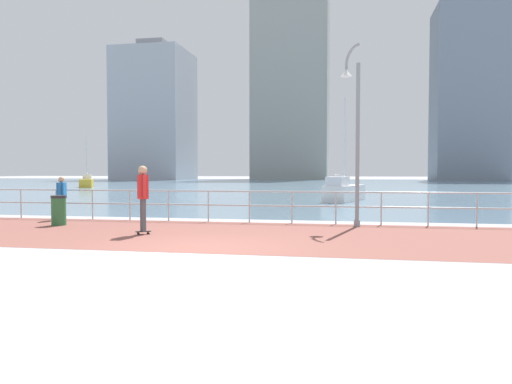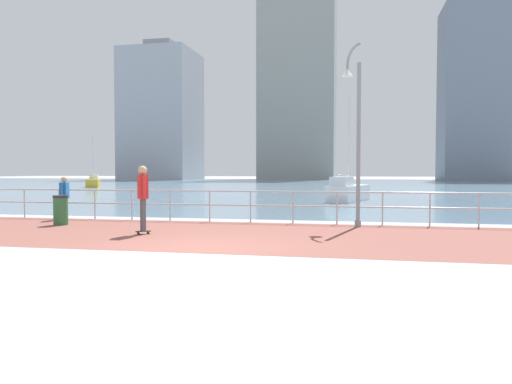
% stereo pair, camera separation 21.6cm
% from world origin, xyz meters
% --- Properties ---
extents(ground, '(220.00, 220.00, 0.00)m').
position_xyz_m(ground, '(0.00, 40.00, 0.00)').
color(ground, '#9E9EA3').
extents(brick_paving, '(28.00, 6.17, 0.01)m').
position_xyz_m(brick_paving, '(0.00, 2.52, 0.00)').
color(brick_paving, brown).
rests_on(brick_paving, ground).
extents(harbor_water, '(180.00, 88.00, 0.00)m').
position_xyz_m(harbor_water, '(0.00, 50.61, 0.00)').
color(harbor_water, slate).
rests_on(harbor_water, ground).
extents(waterfront_railing, '(25.25, 0.06, 1.05)m').
position_xyz_m(waterfront_railing, '(0.00, 5.61, 0.73)').
color(waterfront_railing, '#B2BCC1').
rests_on(waterfront_railing, ground).
extents(lamppost, '(0.63, 0.69, 5.51)m').
position_xyz_m(lamppost, '(3.35, 5.13, 3.05)').
color(lamppost, gray).
rests_on(lamppost, ground).
extents(skateboarder, '(0.39, 0.51, 1.83)m').
position_xyz_m(skateboarder, '(-2.16, 2.07, 1.11)').
color(skateboarder, black).
rests_on(skateboarder, ground).
extents(bystander, '(0.31, 0.56, 1.50)m').
position_xyz_m(bystander, '(-6.56, 5.26, 0.87)').
color(bystander, '#4C4C51').
rests_on(bystander, ground).
extents(trash_bin, '(0.46, 0.46, 0.93)m').
position_xyz_m(trash_bin, '(-5.66, 3.67, 0.47)').
color(trash_bin, '#2D6638').
rests_on(trash_bin, ground).
extents(sailboat_yellow, '(2.42, 4.34, 5.82)m').
position_xyz_m(sailboat_yellow, '(2.90, 17.86, 0.56)').
color(sailboat_yellow, white).
rests_on(sailboat_yellow, ground).
extents(sailboat_navy, '(2.82, 4.08, 5.54)m').
position_xyz_m(sailboat_navy, '(-24.12, 37.54, 0.53)').
color(sailboat_navy, gold).
rests_on(sailboat_navy, ground).
extents(tower_slate, '(15.68, 12.55, 47.25)m').
position_xyz_m(tower_slate, '(-9.12, 94.89, 22.79)').
color(tower_slate, '#939993').
rests_on(tower_slate, ground).
extents(tower_concrete, '(11.80, 10.46, 32.47)m').
position_xyz_m(tower_concrete, '(23.76, 82.73, 15.40)').
color(tower_concrete, slate).
rests_on(tower_concrete, ground).
extents(tower_steel, '(13.69, 13.47, 27.65)m').
position_xyz_m(tower_steel, '(-35.45, 83.74, 12.99)').
color(tower_steel, '#A3A8B2').
rests_on(tower_steel, ground).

